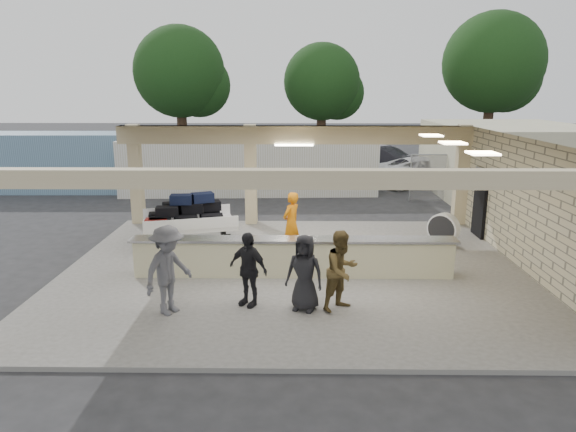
{
  "coord_description": "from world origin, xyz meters",
  "views": [
    {
      "loc": [
        0.03,
        -12.84,
        4.74
      ],
      "look_at": [
        -0.16,
        1.0,
        1.28
      ],
      "focal_mm": 32.0,
      "sensor_mm": 36.0,
      "label": 1
    }
  ],
  "objects_px": {
    "passenger_a": "(342,270)",
    "car_white_a": "(428,172)",
    "passenger_c": "(168,270)",
    "car_dark": "(385,161)",
    "drum_fan": "(443,229)",
    "passenger_b": "(248,269)",
    "container_blue": "(86,162)",
    "baggage_counter": "(293,257)",
    "container_white": "(249,166)",
    "passenger_d": "(305,273)",
    "car_white_b": "(528,167)",
    "luggage_cart": "(187,218)",
    "baggage_handler": "(291,223)"
  },
  "relations": [
    {
      "from": "passenger_a",
      "to": "container_white",
      "type": "height_order",
      "value": "container_white"
    },
    {
      "from": "passenger_c",
      "to": "baggage_counter",
      "type": "bearing_deg",
      "value": -16.87
    },
    {
      "from": "passenger_a",
      "to": "car_white_b",
      "type": "xyz_separation_m",
      "value": [
        11.39,
        16.88,
        -0.3
      ]
    },
    {
      "from": "passenger_c",
      "to": "car_dark",
      "type": "distance_m",
      "value": 20.2
    },
    {
      "from": "car_white_a",
      "to": "car_dark",
      "type": "relative_size",
      "value": 1.06
    },
    {
      "from": "car_white_b",
      "to": "container_white",
      "type": "height_order",
      "value": "container_white"
    },
    {
      "from": "baggage_handler",
      "to": "car_dark",
      "type": "height_order",
      "value": "baggage_handler"
    },
    {
      "from": "car_white_b",
      "to": "passenger_b",
      "type": "bearing_deg",
      "value": 149.38
    },
    {
      "from": "passenger_c",
      "to": "car_white_a",
      "type": "height_order",
      "value": "passenger_c"
    },
    {
      "from": "baggage_counter",
      "to": "baggage_handler",
      "type": "distance_m",
      "value": 1.91
    },
    {
      "from": "drum_fan",
      "to": "passenger_c",
      "type": "relative_size",
      "value": 0.54
    },
    {
      "from": "drum_fan",
      "to": "car_white_b",
      "type": "distance_m",
      "value": 14.7
    },
    {
      "from": "passenger_b",
      "to": "passenger_c",
      "type": "bearing_deg",
      "value": -133.16
    },
    {
      "from": "passenger_d",
      "to": "passenger_b",
      "type": "bearing_deg",
      "value": -170.93
    },
    {
      "from": "passenger_d",
      "to": "container_blue",
      "type": "height_order",
      "value": "container_blue"
    },
    {
      "from": "baggage_handler",
      "to": "passenger_d",
      "type": "distance_m",
      "value": 3.94
    },
    {
      "from": "passenger_a",
      "to": "car_dark",
      "type": "height_order",
      "value": "passenger_a"
    },
    {
      "from": "passenger_c",
      "to": "passenger_d",
      "type": "height_order",
      "value": "passenger_c"
    },
    {
      "from": "baggage_counter",
      "to": "container_white",
      "type": "height_order",
      "value": "container_white"
    },
    {
      "from": "passenger_a",
      "to": "container_blue",
      "type": "xyz_separation_m",
      "value": [
        -10.91,
        13.71,
        0.38
      ]
    },
    {
      "from": "drum_fan",
      "to": "baggage_counter",
      "type": "bearing_deg",
      "value": -109.81
    },
    {
      "from": "baggage_counter",
      "to": "drum_fan",
      "type": "height_order",
      "value": "drum_fan"
    },
    {
      "from": "drum_fan",
      "to": "car_white_a",
      "type": "relative_size",
      "value": 0.2
    },
    {
      "from": "car_white_a",
      "to": "container_blue",
      "type": "relative_size",
      "value": 0.48
    },
    {
      "from": "baggage_counter",
      "to": "car_dark",
      "type": "distance_m",
      "value": 17.16
    },
    {
      "from": "drum_fan",
      "to": "passenger_c",
      "type": "height_order",
      "value": "passenger_c"
    },
    {
      "from": "baggage_counter",
      "to": "container_blue",
      "type": "relative_size",
      "value": 0.79
    },
    {
      "from": "baggage_counter",
      "to": "passenger_c",
      "type": "distance_m",
      "value": 3.5
    },
    {
      "from": "passenger_d",
      "to": "luggage_cart",
      "type": "bearing_deg",
      "value": 146.26
    },
    {
      "from": "luggage_cart",
      "to": "baggage_counter",
      "type": "bearing_deg",
      "value": -54.06
    },
    {
      "from": "passenger_b",
      "to": "container_blue",
      "type": "bearing_deg",
      "value": 154.87
    },
    {
      "from": "baggage_handler",
      "to": "container_white",
      "type": "height_order",
      "value": "container_white"
    },
    {
      "from": "drum_fan",
      "to": "baggage_handler",
      "type": "xyz_separation_m",
      "value": [
        -4.55,
        -0.62,
        0.34
      ]
    },
    {
      "from": "car_white_a",
      "to": "container_blue",
      "type": "height_order",
      "value": "container_blue"
    },
    {
      "from": "container_blue",
      "to": "car_white_a",
      "type": "bearing_deg",
      "value": 3.3
    },
    {
      "from": "luggage_cart",
      "to": "passenger_b",
      "type": "xyz_separation_m",
      "value": [
        2.23,
        -4.37,
        -0.02
      ]
    },
    {
      "from": "car_white_a",
      "to": "car_white_b",
      "type": "relative_size",
      "value": 1.18
    },
    {
      "from": "baggage_counter",
      "to": "car_dark",
      "type": "bearing_deg",
      "value": 72.76
    },
    {
      "from": "baggage_counter",
      "to": "car_white_a",
      "type": "xyz_separation_m",
      "value": [
        6.61,
        12.87,
        0.13
      ]
    },
    {
      "from": "passenger_a",
      "to": "passenger_b",
      "type": "xyz_separation_m",
      "value": [
        -2.02,
        0.19,
        -0.05
      ]
    },
    {
      "from": "baggage_counter",
      "to": "container_white",
      "type": "distance_m",
      "value": 11.25
    },
    {
      "from": "baggage_counter",
      "to": "car_dark",
      "type": "height_order",
      "value": "car_dark"
    },
    {
      "from": "passenger_a",
      "to": "car_white_a",
      "type": "distance_m",
      "value": 15.91
    },
    {
      "from": "drum_fan",
      "to": "passenger_b",
      "type": "relative_size",
      "value": 0.62
    },
    {
      "from": "passenger_d",
      "to": "baggage_handler",
      "type": "bearing_deg",
      "value": 113.87
    },
    {
      "from": "passenger_d",
      "to": "car_white_b",
      "type": "xyz_separation_m",
      "value": [
        12.19,
        16.91,
        -0.25
      ]
    },
    {
      "from": "passenger_b",
      "to": "car_white_b",
      "type": "height_order",
      "value": "passenger_b"
    },
    {
      "from": "luggage_cart",
      "to": "car_white_b",
      "type": "relative_size",
      "value": 0.71
    },
    {
      "from": "passenger_a",
      "to": "car_white_b",
      "type": "bearing_deg",
      "value": 16.43
    },
    {
      "from": "container_blue",
      "to": "luggage_cart",
      "type": "bearing_deg",
      "value": -54.74
    }
  ]
}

